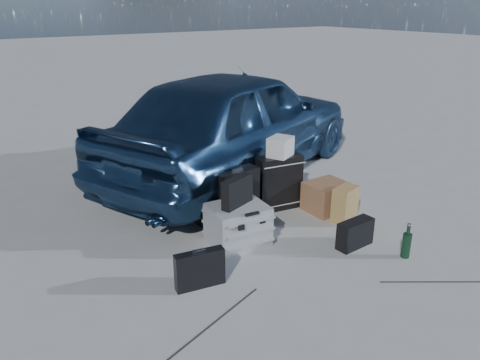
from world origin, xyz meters
The scene contains 15 objects.
ground centered at (0.00, 0.00, 0.00)m, with size 60.00×60.00×0.00m, color #A6A6A2.
car centered at (0.75, 2.10, 0.72)m, with size 1.69×4.21×1.43m, color #2A4E78.
pelican_case centered at (-0.33, 0.50, 0.19)m, with size 0.53×0.44×0.39m, color gray.
laptop_bag centered at (-0.32, 0.52, 0.53)m, with size 0.37×0.09×0.28m, color black.
briefcase centered at (-1.01, 0.07, 0.16)m, with size 0.41×0.09×0.32m, color black.
suitcase_left centered at (-0.12, 0.82, 0.31)m, with size 0.47×0.17×0.61m, color black.
suitcase_right centered at (0.51, 0.91, 0.31)m, with size 0.51×0.18×0.61m, color black.
white_carton centered at (0.52, 0.92, 0.72)m, with size 0.27×0.21×0.21m, color beige.
duffel_bag centered at (-0.10, 1.05, 0.18)m, with size 0.71×0.30×0.35m, color black.
flat_box_white centered at (-0.11, 1.05, 0.39)m, with size 0.43×0.32×0.07m, color beige.
flat_box_black centered at (-0.11, 1.05, 0.46)m, with size 0.28×0.20×0.06m, color black.
kraft_bag centered at (0.87, 0.25, 0.19)m, with size 0.28×0.17×0.38m, color #AA874A.
cardboard_box centered at (0.90, 0.56, 0.16)m, with size 0.43×0.38×0.32m, color #8D5B3D.
messenger_bag centered at (0.54, -0.19, 0.13)m, with size 0.38×0.14×0.27m, color black.
green_bottle centered at (0.76, -0.60, 0.16)m, with size 0.08×0.08×0.32m, color black.
Camera 1 is at (-2.62, -2.79, 2.19)m, focal length 35.00 mm.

